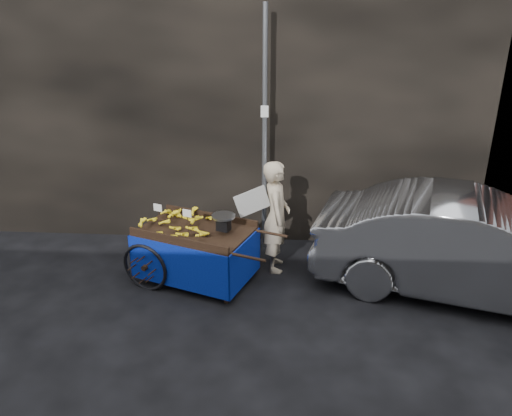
# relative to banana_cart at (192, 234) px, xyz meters

# --- Properties ---
(ground) EXTENTS (80.00, 80.00, 0.00)m
(ground) POSITION_rel_banana_cart_xyz_m (0.72, -0.14, -0.76)
(ground) COLOR black
(ground) RESTS_ON ground
(building_wall) EXTENTS (13.50, 2.00, 5.00)m
(building_wall) POSITION_rel_banana_cart_xyz_m (1.12, 2.46, 1.74)
(building_wall) COLOR black
(building_wall) RESTS_ON ground
(street_pole) EXTENTS (0.12, 0.10, 4.00)m
(street_pole) POSITION_rel_banana_cart_xyz_m (1.02, 1.16, 1.25)
(street_pole) COLOR slate
(street_pole) RESTS_ON ground
(banana_cart) EXTENTS (2.47, 1.73, 1.23)m
(banana_cart) POSITION_rel_banana_cart_xyz_m (0.00, 0.00, 0.00)
(banana_cart) COLOR black
(banana_cart) RESTS_ON ground
(vendor) EXTENTS (0.88, 0.68, 1.80)m
(vendor) POSITION_rel_banana_cart_xyz_m (1.25, 0.43, 0.14)
(vendor) COLOR tan
(vendor) RESTS_ON ground
(plastic_bag) EXTENTS (0.27, 0.22, 0.24)m
(plastic_bag) POSITION_rel_banana_cart_xyz_m (0.68, -0.03, -0.64)
(plastic_bag) COLOR #1754B0
(plastic_bag) RESTS_ON ground
(parked_car) EXTENTS (4.77, 2.75, 1.49)m
(parked_car) POSITION_rel_banana_cart_xyz_m (4.11, -0.14, -0.02)
(parked_car) COLOR #A8AAAF
(parked_car) RESTS_ON ground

